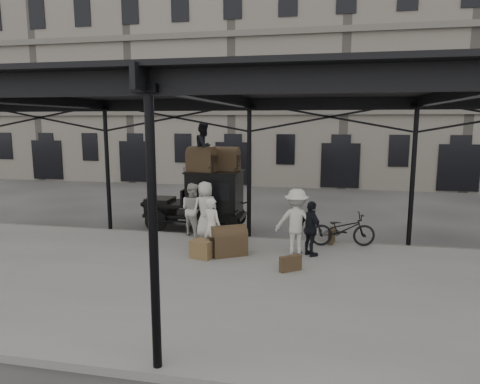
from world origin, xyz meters
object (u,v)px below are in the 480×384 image
at_px(porter_left, 212,226).
at_px(porter_official, 311,229).
at_px(steamer_trunk_roof_near, 202,161).
at_px(steamer_trunk_platform, 229,242).
at_px(bicycle, 343,229).
at_px(taxi, 206,197).

xyz_separation_m(porter_left, porter_official, (2.78, 0.41, -0.04)).
bearing_deg(steamer_trunk_roof_near, porter_left, -57.68).
height_order(steamer_trunk_roof_near, steamer_trunk_platform, steamer_trunk_roof_near).
bearing_deg(porter_left, steamer_trunk_platform, -156.82).
relative_size(porter_official, bicycle, 0.80).
xyz_separation_m(steamer_trunk_roof_near, steamer_trunk_platform, (1.65, -2.95, -2.03)).
bearing_deg(steamer_trunk_platform, porter_left, 152.59).
distance_m(steamer_trunk_roof_near, steamer_trunk_platform, 3.95).
xyz_separation_m(bicycle, steamer_trunk_platform, (-3.21, -1.58, -0.16)).
height_order(bicycle, steamer_trunk_platform, bicycle).
height_order(bicycle, steamer_trunk_roof_near, steamer_trunk_roof_near).
distance_m(porter_left, steamer_trunk_roof_near, 3.56).
xyz_separation_m(taxi, steamer_trunk_platform, (1.57, -3.20, -0.69)).
height_order(porter_left, steamer_trunk_platform, porter_left).
distance_m(taxi, steamer_trunk_roof_near, 1.36).
bearing_deg(steamer_trunk_roof_near, taxi, 83.01).
relative_size(porter_official, steamer_trunk_roof_near, 1.59).
height_order(taxi, porter_official, taxi).
relative_size(taxi, steamer_trunk_platform, 3.73).
bearing_deg(porter_left, porter_official, -152.09).
height_order(porter_left, steamer_trunk_roof_near, steamer_trunk_roof_near).
bearing_deg(porter_left, bicycle, -136.76).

